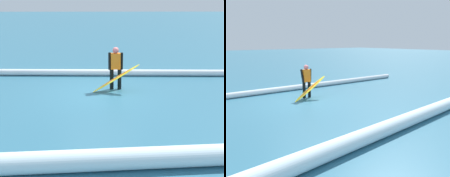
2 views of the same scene
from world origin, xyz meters
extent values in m
plane|color=#316B85|center=(0.00, 0.00, 0.00)|extent=(123.41, 123.41, 0.00)
cylinder|color=black|center=(-0.74, -0.41, 0.37)|extent=(0.14, 0.14, 0.75)
cylinder|color=black|center=(-0.46, -0.40, 0.37)|extent=(0.14, 0.14, 0.75)
cube|color=orange|center=(-0.60, -0.40, 1.03)|extent=(0.34, 0.21, 0.57)
sphere|color=#C96A6C|center=(-0.60, -0.40, 1.42)|extent=(0.22, 0.22, 0.22)
cylinder|color=black|center=(-0.81, -0.41, 1.03)|extent=(0.09, 0.14, 0.61)
cylinder|color=black|center=(-0.38, -0.40, 1.03)|extent=(0.09, 0.26, 0.61)
ellipsoid|color=yellow|center=(-0.60, -0.08, 0.49)|extent=(1.68, 0.40, 1.01)
ellipsoid|color=red|center=(-0.60, -0.08, 0.49)|extent=(1.34, 0.19, 0.82)
cylinder|color=white|center=(1.92, -2.40, 0.14)|extent=(20.34, 0.96, 0.27)
cylinder|color=white|center=(-0.88, 4.78, 0.21)|extent=(22.48, 1.79, 0.43)
camera|label=1|loc=(-0.26, 9.79, 3.17)|focal=47.33mm
camera|label=2|loc=(4.82, 8.84, 2.58)|focal=37.69mm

